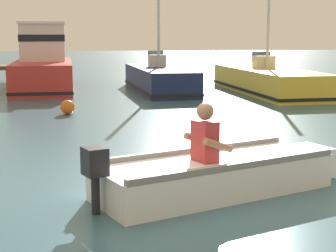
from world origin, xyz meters
TOP-DOWN VIEW (x-y plane):
  - ground_plane at (0.00, 0.00)m, footprint 120.00×120.00m
  - rowboat_with_person at (0.75, -0.41)m, footprint 3.58×2.23m
  - moored_boat_red at (-2.79, 13.59)m, footprint 2.44×6.68m
  - moored_boat_navy at (1.40, 12.15)m, footprint 2.19×5.80m
  - moored_boat_yellow at (5.13, 11.20)m, footprint 2.47×6.88m
  - mooring_buoy at (-1.58, 6.86)m, footprint 0.37×0.37m

SIDE VIEW (x-z plane):
  - ground_plane at x=0.00m, z-range 0.00..0.00m
  - mooring_buoy at x=-1.58m, z-range 0.00..0.37m
  - rowboat_with_person at x=0.75m, z-range -0.34..0.85m
  - moored_boat_yellow at x=5.13m, z-range -1.51..2.31m
  - moored_boat_navy at x=1.40m, z-range -1.70..2.53m
  - moored_boat_red at x=-2.79m, z-range -0.33..2.15m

